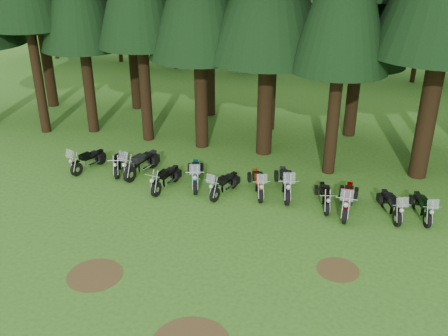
{
  "coord_description": "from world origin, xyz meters",
  "views": [
    {
      "loc": [
        4.71,
        -13.43,
        9.88
      ],
      "look_at": [
        -0.72,
        5.0,
        1.0
      ],
      "focal_mm": 40.0,
      "sensor_mm": 36.0,
      "label": 1
    }
  ],
  "objects_px": {
    "motorcycle_4": "(195,175)",
    "motorcycle_10": "(391,206)",
    "motorcycle_3": "(166,179)",
    "motorcycle_2": "(141,164)",
    "motorcycle_1": "(119,163)",
    "motorcycle_6": "(258,184)",
    "motorcycle_0": "(88,161)",
    "motorcycle_8": "(324,197)",
    "motorcycle_11": "(422,208)",
    "motorcycle_5": "(224,185)",
    "motorcycle_9": "(347,200)",
    "motorcycle_7": "(285,183)"
  },
  "relations": [
    {
      "from": "motorcycle_1",
      "to": "motorcycle_3",
      "type": "distance_m",
      "value": 2.89
    },
    {
      "from": "motorcycle_5",
      "to": "motorcycle_9",
      "type": "bearing_deg",
      "value": 15.21
    },
    {
      "from": "motorcycle_2",
      "to": "motorcycle_6",
      "type": "distance_m",
      "value": 5.51
    },
    {
      "from": "motorcycle_4",
      "to": "motorcycle_9",
      "type": "relative_size",
      "value": 0.94
    },
    {
      "from": "motorcycle_0",
      "to": "motorcycle_8",
      "type": "height_order",
      "value": "motorcycle_0"
    },
    {
      "from": "motorcycle_6",
      "to": "motorcycle_2",
      "type": "bearing_deg",
      "value": 154.95
    },
    {
      "from": "motorcycle_2",
      "to": "motorcycle_1",
      "type": "bearing_deg",
      "value": -167.03
    },
    {
      "from": "motorcycle_0",
      "to": "motorcycle_7",
      "type": "height_order",
      "value": "motorcycle_7"
    },
    {
      "from": "motorcycle_5",
      "to": "motorcycle_10",
      "type": "relative_size",
      "value": 1.0
    },
    {
      "from": "motorcycle_6",
      "to": "motorcycle_10",
      "type": "relative_size",
      "value": 1.03
    },
    {
      "from": "motorcycle_1",
      "to": "motorcycle_5",
      "type": "distance_m",
      "value": 5.35
    },
    {
      "from": "motorcycle_8",
      "to": "motorcycle_5",
      "type": "bearing_deg",
      "value": 168.5
    },
    {
      "from": "motorcycle_10",
      "to": "motorcycle_8",
      "type": "bearing_deg",
      "value": 159.55
    },
    {
      "from": "motorcycle_1",
      "to": "motorcycle_11",
      "type": "height_order",
      "value": "motorcycle_11"
    },
    {
      "from": "motorcycle_1",
      "to": "motorcycle_10",
      "type": "height_order",
      "value": "motorcycle_10"
    },
    {
      "from": "motorcycle_2",
      "to": "motorcycle_11",
      "type": "distance_m",
      "value": 12.04
    },
    {
      "from": "motorcycle_6",
      "to": "motorcycle_11",
      "type": "bearing_deg",
      "value": -22.79
    },
    {
      "from": "motorcycle_7",
      "to": "motorcycle_8",
      "type": "height_order",
      "value": "motorcycle_7"
    },
    {
      "from": "motorcycle_1",
      "to": "motorcycle_5",
      "type": "xyz_separation_m",
      "value": [
        5.28,
        -0.81,
        0.02
      ]
    },
    {
      "from": "motorcycle_10",
      "to": "motorcycle_0",
      "type": "bearing_deg",
      "value": 159.0
    },
    {
      "from": "motorcycle_7",
      "to": "motorcycle_3",
      "type": "bearing_deg",
      "value": 173.78
    },
    {
      "from": "motorcycle_3",
      "to": "motorcycle_4",
      "type": "bearing_deg",
      "value": 40.06
    },
    {
      "from": "motorcycle_11",
      "to": "motorcycle_5",
      "type": "bearing_deg",
      "value": 169.01
    },
    {
      "from": "motorcycle_6",
      "to": "motorcycle_9",
      "type": "bearing_deg",
      "value": -29.88
    },
    {
      "from": "motorcycle_2",
      "to": "motorcycle_9",
      "type": "height_order",
      "value": "motorcycle_2"
    },
    {
      "from": "motorcycle_6",
      "to": "motorcycle_3",
      "type": "bearing_deg",
      "value": 168.05
    },
    {
      "from": "motorcycle_6",
      "to": "motorcycle_9",
      "type": "height_order",
      "value": "motorcycle_9"
    },
    {
      "from": "motorcycle_8",
      "to": "motorcycle_9",
      "type": "bearing_deg",
      "value": -29.15
    },
    {
      "from": "motorcycle_4",
      "to": "motorcycle_11",
      "type": "xyz_separation_m",
      "value": [
        9.31,
        -0.16,
        -0.06
      ]
    },
    {
      "from": "motorcycle_10",
      "to": "motorcycle_11",
      "type": "bearing_deg",
      "value": -8.1
    },
    {
      "from": "motorcycle_4",
      "to": "motorcycle_10",
      "type": "xyz_separation_m",
      "value": [
        8.15,
        -0.38,
        -0.05
      ]
    },
    {
      "from": "motorcycle_9",
      "to": "motorcycle_4",
      "type": "bearing_deg",
      "value": 176.03
    },
    {
      "from": "motorcycle_3",
      "to": "motorcycle_10",
      "type": "height_order",
      "value": "motorcycle_10"
    },
    {
      "from": "motorcycle_8",
      "to": "motorcycle_0",
      "type": "bearing_deg",
      "value": 163.86
    },
    {
      "from": "motorcycle_5",
      "to": "motorcycle_11",
      "type": "height_order",
      "value": "motorcycle_5"
    },
    {
      "from": "motorcycle_4",
      "to": "motorcycle_7",
      "type": "bearing_deg",
      "value": -15.49
    },
    {
      "from": "motorcycle_4",
      "to": "motorcycle_6",
      "type": "xyz_separation_m",
      "value": [
        2.77,
        -0.01,
        -0.03
      ]
    },
    {
      "from": "motorcycle_2",
      "to": "motorcycle_10",
      "type": "relative_size",
      "value": 1.19
    },
    {
      "from": "motorcycle_1",
      "to": "motorcycle_10",
      "type": "relative_size",
      "value": 0.95
    },
    {
      "from": "motorcycle_3",
      "to": "motorcycle_8",
      "type": "height_order",
      "value": "motorcycle_3"
    },
    {
      "from": "motorcycle_3",
      "to": "motorcycle_9",
      "type": "height_order",
      "value": "motorcycle_9"
    },
    {
      "from": "motorcycle_0",
      "to": "motorcycle_4",
      "type": "relative_size",
      "value": 0.92
    },
    {
      "from": "motorcycle_0",
      "to": "motorcycle_6",
      "type": "distance_m",
      "value": 8.09
    },
    {
      "from": "motorcycle_1",
      "to": "motorcycle_10",
      "type": "bearing_deg",
      "value": -21.09
    },
    {
      "from": "motorcycle_4",
      "to": "motorcycle_10",
      "type": "distance_m",
      "value": 8.16
    },
    {
      "from": "motorcycle_4",
      "to": "motorcycle_7",
      "type": "height_order",
      "value": "motorcycle_7"
    },
    {
      "from": "motorcycle_0",
      "to": "motorcycle_6",
      "type": "bearing_deg",
      "value": 15.19
    },
    {
      "from": "motorcycle_3",
      "to": "motorcycle_2",
      "type": "bearing_deg",
      "value": 157.39
    },
    {
      "from": "motorcycle_10",
      "to": "motorcycle_3",
      "type": "bearing_deg",
      "value": 162.82
    },
    {
      "from": "motorcycle_1",
      "to": "motorcycle_4",
      "type": "xyz_separation_m",
      "value": [
        3.84,
        -0.32,
        0.07
      ]
    }
  ]
}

